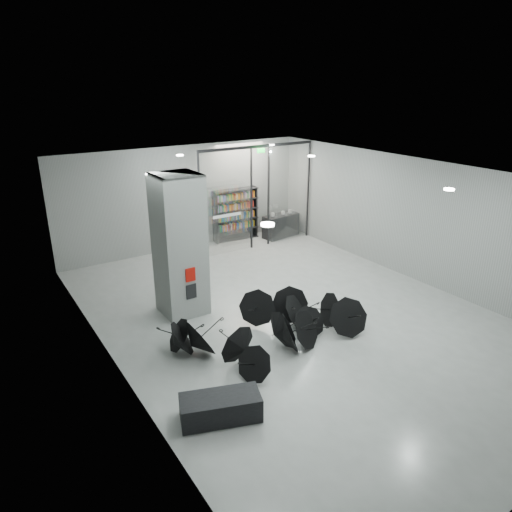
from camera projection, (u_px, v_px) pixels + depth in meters
room at (297, 220)px, 12.36m from camera, size 14.00×14.02×4.01m
column at (179, 246)px, 12.95m from camera, size 1.20×1.20×4.00m
fire_cabinet at (190, 275)px, 12.70m from camera, size 0.28×0.04×0.38m
info_panel at (191, 292)px, 12.87m from camera, size 0.30×0.03×0.42m
exit_sign at (261, 151)px, 17.39m from camera, size 0.30×0.06×0.15m
glass_partition at (258, 193)px, 18.13m from camera, size 5.06×0.08×4.00m
bench at (221, 407)px, 9.24m from camera, size 1.72×1.16×0.51m
bookshelf at (236, 214)px, 19.36m from camera, size 1.97×0.56×2.13m
shop_counter at (281, 226)px, 19.91m from camera, size 1.66×0.84×0.95m
umbrella_cluster at (271, 331)px, 11.93m from camera, size 5.50×3.40×1.32m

